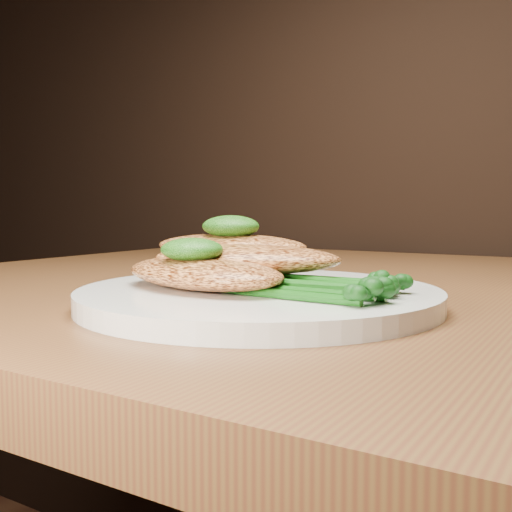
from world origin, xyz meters
The scene contains 7 objects.
plate centered at (-0.11, 0.87, 0.76)m, with size 0.28×0.28×0.01m, color white.
chicken_front centered at (-0.14, 0.84, 0.78)m, with size 0.15×0.08×0.02m, color #F1944C.
chicken_mid centered at (-0.13, 0.88, 0.79)m, with size 0.15×0.08×0.02m, color #F1944C.
chicken_back centered at (-0.17, 0.91, 0.79)m, with size 0.14×0.07×0.02m, color #F1944C.
pesto_front centered at (-0.15, 0.84, 0.79)m, with size 0.05×0.04×0.02m, color black.
pesto_back centered at (-0.16, 0.91, 0.81)m, with size 0.05×0.05×0.02m, color black.
broccolini_bundle centered at (-0.06, 0.86, 0.78)m, with size 0.14×0.11×0.02m, color #165813, non-canonical shape.
Camera 1 is at (0.13, 0.47, 0.83)m, focal length 42.22 mm.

